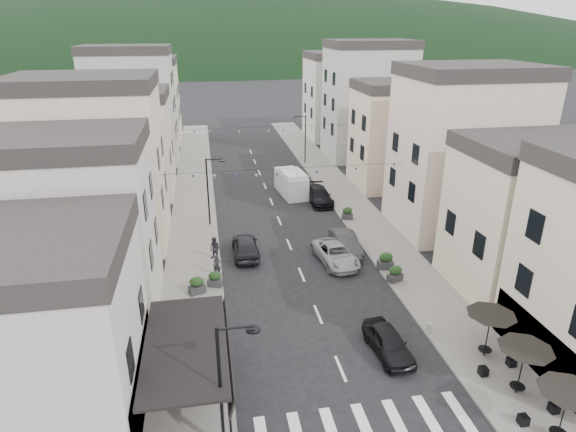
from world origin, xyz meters
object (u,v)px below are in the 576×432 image
object	(u,v)px
parked_car_e	(246,246)
pedestrian_b	(215,249)
pedestrian_a	(217,265)
parked_car_a	(388,342)
parked_car_c	(335,254)
parked_car_d	(319,195)
parked_car_b	(345,243)
delivery_van	(291,183)

from	to	relation	value
parked_car_e	pedestrian_b	xyz separation A→B (m)	(-2.30, -0.45, 0.21)
pedestrian_a	pedestrian_b	world-z (taller)	pedestrian_b
parked_car_a	parked_car_c	distance (m)	10.63
parked_car_c	parked_car_d	xyz separation A→B (m)	(1.80, 12.58, 0.04)
parked_car_e	pedestrian_a	world-z (taller)	pedestrian_a
parked_car_b	delivery_van	distance (m)	14.04
parked_car_a	parked_car_d	size ratio (longest dim) A/B	0.80
parked_car_a	parked_car_b	size ratio (longest dim) A/B	0.89
parked_car_b	pedestrian_b	xyz separation A→B (m)	(-9.87, 0.28, 0.25)
parked_car_d	pedestrian_b	xyz separation A→B (m)	(-10.47, -10.79, 0.27)
parked_car_e	parked_car_d	bearing A→B (deg)	-128.25
parked_car_a	pedestrian_a	distance (m)	13.18
parked_car_c	pedestrian_b	size ratio (longest dim) A/B	2.85
parked_car_a	parked_car_c	size ratio (longest dim) A/B	0.81
parked_car_b	delivery_van	world-z (taller)	delivery_van
pedestrian_a	pedestrian_b	distance (m)	2.44
parked_car_c	parked_car_e	world-z (taller)	parked_car_e
parked_car_c	pedestrian_b	xyz separation A→B (m)	(-8.67, 1.79, 0.30)
parked_car_b	parked_car_d	size ratio (longest dim) A/B	0.90
parked_car_b	parked_car_c	distance (m)	1.93
parked_car_a	pedestrian_a	xyz separation A→B (m)	(-8.60, 9.98, 0.19)
parked_car_b	parked_car_d	world-z (taller)	parked_car_b
parked_car_d	pedestrian_b	distance (m)	15.04
pedestrian_b	parked_car_e	bearing A→B (deg)	47.72
parked_car_d	pedestrian_b	size ratio (longest dim) A/B	2.87
parked_car_a	parked_car_b	distance (m)	12.20
parked_car_d	parked_car_a	bearing A→B (deg)	-93.55
parked_car_b	parked_car_c	world-z (taller)	parked_car_b
delivery_van	parked_car_a	bearing A→B (deg)	-95.71
parked_car_c	pedestrian_a	xyz separation A→B (m)	(-8.60, -0.65, 0.19)
parked_car_a	pedestrian_b	distance (m)	15.15
pedestrian_a	parked_car_c	bearing A→B (deg)	18.69
parked_car_d	pedestrian_b	bearing A→B (deg)	-133.24
parked_car_c	pedestrian_b	world-z (taller)	pedestrian_b
parked_car_d	pedestrian_a	size ratio (longest dim) A/B	3.32
pedestrian_b	parked_car_a	bearing A→B (deg)	-18.40
delivery_van	pedestrian_a	distance (m)	18.03
parked_car_d	pedestrian_a	xyz separation A→B (m)	(-10.40, -13.23, 0.15)
parked_car_b	pedestrian_a	distance (m)	10.04
parked_car_c	pedestrian_a	distance (m)	8.63
parked_car_c	delivery_van	bearing A→B (deg)	84.45
parked_car_a	parked_car_d	distance (m)	23.28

